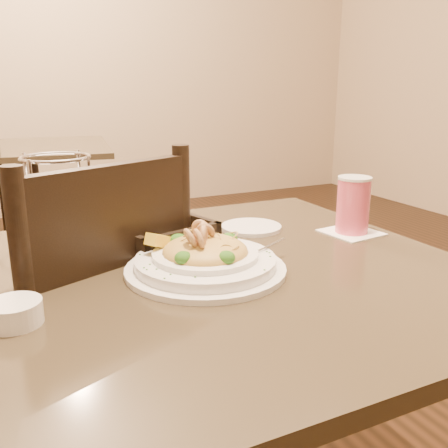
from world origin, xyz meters
name	(u,v)px	position (x,y,z in m)	size (l,w,h in m)	color
main_table	(228,370)	(0.00, 0.00, 0.49)	(0.90, 0.90, 0.71)	black
background_table	(29,185)	(-0.18, 2.21, 0.49)	(1.02, 1.02, 0.71)	black
dining_chair_near	(85,344)	(-0.24, 0.22, 0.50)	(0.55, 0.55, 0.93)	black
pasta_bowl	(205,258)	(-0.05, -0.01, 0.74)	(0.33, 0.30, 0.10)	white
drink_glass	(353,206)	(0.36, 0.07, 0.78)	(0.13, 0.13, 0.13)	white
bread_basket	(163,238)	(-0.07, 0.17, 0.73)	(0.23, 0.20, 0.05)	black
napkin_caddy	(61,216)	(-0.28, 0.18, 0.80)	(0.13, 0.13, 0.21)	silver
side_plate	(251,227)	(0.16, 0.21, 0.72)	(0.15, 0.15, 0.01)	white
butter_ramekin	(14,313)	(-0.38, -0.08, 0.73)	(0.08, 0.08, 0.04)	white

